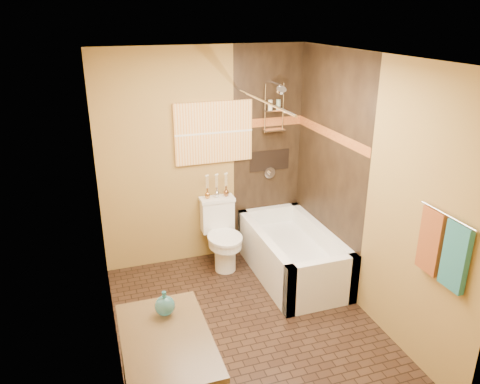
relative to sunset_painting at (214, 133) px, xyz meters
name	(u,v)px	position (x,y,z in m)	size (l,w,h in m)	color
floor	(248,327)	(-0.11, -1.48, -1.55)	(3.00, 3.00, 0.00)	black
wall_left	(105,226)	(-1.31, -1.48, -0.30)	(0.02, 3.00, 2.50)	olive
wall_right	(369,191)	(1.09, -1.48, -0.30)	(0.02, 3.00, 2.50)	olive
wall_back	(204,158)	(-0.11, 0.02, -0.30)	(2.40, 0.02, 2.50)	olive
wall_front	(336,303)	(-0.11, -2.98, -0.30)	(2.40, 0.02, 2.50)	olive
ceiling	(250,57)	(-0.11, -1.48, 0.95)	(3.00, 3.00, 0.00)	silver
alcove_tile_back	(268,152)	(0.66, 0.01, -0.30)	(0.85, 0.01, 2.50)	black
alcove_tile_right	(329,167)	(1.08, -0.73, -0.30)	(0.01, 1.50, 2.50)	black
mosaic_band_back	(269,122)	(0.66, 0.00, 0.07)	(0.85, 0.01, 0.10)	maroon
mosaic_band_right	(330,134)	(1.07, -0.73, 0.07)	(0.01, 1.50, 0.10)	maroon
alcove_niche	(269,160)	(0.69, 0.01, -0.40)	(0.50, 0.01, 0.25)	black
shower_fixtures	(274,120)	(0.69, -0.10, 0.12)	(0.24, 0.33, 1.16)	silver
curtain_rod	(262,100)	(0.29, -0.73, 0.47)	(0.03, 0.03, 1.55)	silver
towel_bar	(448,216)	(1.04, -2.53, -0.10)	(0.02, 0.02, 0.55)	silver
towel_teal	(456,257)	(1.05, -2.66, -0.37)	(0.05, 0.22, 0.52)	#216A6F
towel_rust	(431,241)	(1.05, -2.40, -0.37)	(0.05, 0.22, 0.52)	brown
sunset_painting	(214,133)	(0.00, 0.00, 0.00)	(0.90, 0.04, 0.70)	orange
vanity_mirror	(113,255)	(-1.30, -2.44, -0.05)	(0.01, 1.00, 0.90)	white
bathtub	(292,257)	(0.69, -0.73, -1.33)	(0.80, 1.50, 0.55)	white
toilet	(222,234)	(0.00, -0.26, -1.15)	(0.41, 0.60, 0.79)	white
teal_bottle	(165,303)	(-0.99, -2.19, -0.62)	(0.14, 0.14, 0.23)	#25666F
bud_vases	(217,185)	(0.00, -0.09, -0.60)	(0.29, 0.06, 0.28)	#BB7D3A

